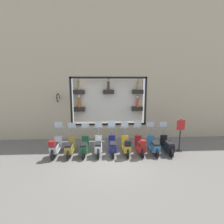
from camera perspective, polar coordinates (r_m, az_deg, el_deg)
The scene contains 12 objects.
ground_plane at distance 9.03m, azimuth -0.26°, elevation -15.42°, with size 120.00×120.00×0.00m, color #66635E.
building_facade at distance 11.80m, azimuth -1.16°, elevation 15.51°, with size 1.21×36.00×9.82m.
scooter_black_0 at distance 10.14m, azimuth 17.67°, elevation -10.43°, with size 1.79×0.61×1.55m.
scooter_teal_1 at distance 9.91m, azimuth 13.52°, elevation -10.71°, with size 1.79×0.61×1.56m.
scooter_red_2 at distance 9.66m, azimuth 9.28°, elevation -10.82°, with size 1.79×0.60×1.66m.
scooter_yellow_3 at distance 9.53m, azimuth 4.77°, elevation -10.98°, with size 1.80×0.60×1.65m.
scooter_navy_4 at distance 9.53m, azimuth 0.15°, elevation -11.10°, with size 1.81×0.61×1.67m.
scooter_white_5 at distance 9.52m, azimuth -4.46°, elevation -11.14°, with size 1.81×0.60×1.62m.
scooter_green_6 at distance 9.57m, azimuth -9.05°, elevation -11.23°, with size 1.80×0.60×1.54m.
scooter_olive_7 at distance 9.68m, azimuth -13.56°, elevation -11.17°, with size 1.80×0.61×1.58m.
scooter_silver_8 at distance 9.78m, azimuth -18.04°, elevation -10.79°, with size 1.81×0.61×1.64m.
shop_sign_post at distance 10.44m, azimuth 21.36°, elevation -6.69°, with size 0.36×0.45×1.84m.
Camera 1 is at (-8.14, 0.39, 3.89)m, focal length 28.00 mm.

